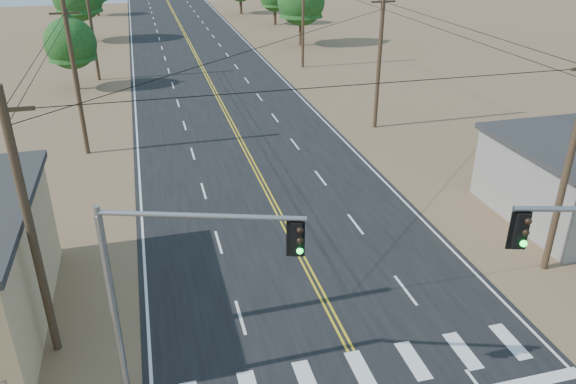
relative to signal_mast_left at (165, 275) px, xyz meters
name	(u,v)px	position (x,y,z in m)	size (l,w,h in m)	color
road	(245,149)	(6.33, 21.41, -4.77)	(15.00, 200.00, 0.02)	black
utility_pole_left_near	(30,228)	(-4.17, 3.41, 0.34)	(1.80, 0.30, 10.00)	#4C3826
utility_pole_left_mid	(76,79)	(-4.17, 23.41, 0.34)	(1.80, 0.30, 10.00)	#4C3826
utility_pole_left_far	(92,27)	(-4.17, 43.41, 0.34)	(1.80, 0.30, 10.00)	#4C3826
utility_pole_right_near	(568,165)	(16.83, 3.41, 0.34)	(1.80, 0.30, 10.00)	#4C3826
utility_pole_right_mid	(379,60)	(16.83, 23.41, 0.34)	(1.80, 0.30, 10.00)	#4C3826
utility_pole_right_far	(303,18)	(16.83, 43.41, 0.34)	(1.80, 0.30, 10.00)	#4C3826
signal_mast_left	(165,275)	(0.00, 0.00, 0.00)	(5.82, 2.18, 7.04)	gray
tree_left_near	(70,38)	(-5.99, 40.47, -0.08)	(4.62, 4.62, 7.69)	#3F2D1E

